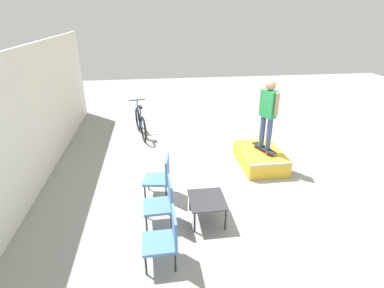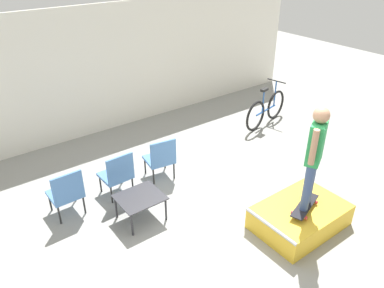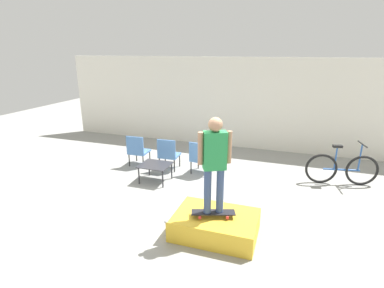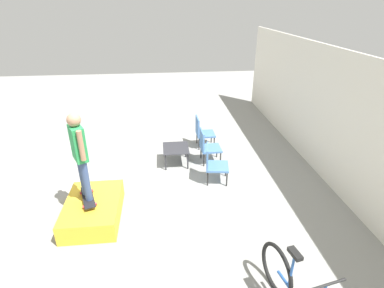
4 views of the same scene
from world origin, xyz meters
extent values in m
plane|color=gray|center=(0.00, 0.00, 0.00)|extent=(24.00, 24.00, 0.00)
cube|color=white|center=(0.00, 4.52, 1.50)|extent=(12.00, 0.06, 3.00)
cube|color=gold|center=(0.97, -0.74, 0.20)|extent=(1.50, 1.03, 0.39)
cylinder|color=#B7B7BC|center=(0.22, -0.74, 0.39)|extent=(0.05, 1.03, 0.05)
cube|color=black|center=(0.94, -0.81, 0.48)|extent=(0.79, 0.43, 0.02)
cylinder|color=red|center=(1.13, -0.62, 0.45)|extent=(0.06, 0.05, 0.05)
cylinder|color=red|center=(1.21, -0.84, 0.45)|extent=(0.06, 0.05, 0.05)
cylinder|color=red|center=(0.68, -0.77, 0.45)|extent=(0.06, 0.05, 0.05)
cylinder|color=red|center=(0.75, -0.99, 0.45)|extent=(0.06, 0.05, 0.05)
cylinder|color=#384C7A|center=(0.85, -0.86, 0.90)|extent=(0.13, 0.13, 0.82)
cylinder|color=#384C7A|center=(1.04, -0.76, 0.90)|extent=(0.13, 0.13, 0.82)
cube|color=#28934C|center=(0.94, -0.81, 1.63)|extent=(0.43, 0.35, 0.65)
cylinder|color=#A87A5B|center=(0.73, -0.92, 1.68)|extent=(0.09, 0.09, 0.55)
cylinder|color=#A87A5B|center=(1.16, -0.70, 1.68)|extent=(0.09, 0.09, 0.55)
sphere|color=#A87A5B|center=(0.94, -0.81, 2.07)|extent=(0.24, 0.24, 0.24)
cube|color=#2D2D33|center=(-1.05, 1.01, 0.45)|extent=(0.75, 0.66, 0.02)
cylinder|color=#2D2D33|center=(-1.37, 0.73, 0.22)|extent=(0.04, 0.04, 0.44)
cylinder|color=#2D2D33|center=(-0.73, 0.73, 0.22)|extent=(0.04, 0.04, 0.44)
cylinder|color=#2D2D33|center=(-1.37, 1.29, 0.22)|extent=(0.04, 0.04, 0.44)
cylinder|color=#2D2D33|center=(-0.73, 1.29, 0.22)|extent=(0.04, 0.04, 0.44)
cylinder|color=black|center=(-1.79, 2.15, 0.18)|extent=(0.03, 0.03, 0.37)
cylinder|color=black|center=(-2.23, 2.14, 0.18)|extent=(0.03, 0.03, 0.37)
cylinder|color=black|center=(-1.78, 1.71, 0.18)|extent=(0.03, 0.03, 0.37)
cylinder|color=black|center=(-2.22, 1.70, 0.18)|extent=(0.03, 0.03, 0.37)
cube|color=#4C7AB7|center=(-2.00, 1.92, 0.39)|extent=(0.53, 0.53, 0.05)
cube|color=#4C7AB7|center=(-2.00, 1.68, 0.66)|extent=(0.52, 0.05, 0.49)
cylinder|color=black|center=(-0.84, 2.15, 0.18)|extent=(0.03, 0.03, 0.37)
cylinder|color=black|center=(-1.28, 2.14, 0.18)|extent=(0.03, 0.03, 0.37)
cylinder|color=black|center=(-0.82, 1.71, 0.18)|extent=(0.03, 0.03, 0.37)
cylinder|color=black|center=(-1.26, 1.70, 0.18)|extent=(0.03, 0.03, 0.37)
cube|color=#4C7AB7|center=(-1.05, 1.92, 0.39)|extent=(0.54, 0.54, 0.05)
cube|color=#4C7AB7|center=(-1.04, 1.68, 0.66)|extent=(0.52, 0.06, 0.49)
cylinder|color=black|center=(0.15, 2.11, 0.18)|extent=(0.03, 0.03, 0.37)
cylinder|color=black|center=(-0.28, 2.17, 0.18)|extent=(0.03, 0.03, 0.37)
cylinder|color=black|center=(0.09, 1.67, 0.18)|extent=(0.03, 0.03, 0.37)
cylinder|color=black|center=(-0.35, 1.74, 0.18)|extent=(0.03, 0.03, 0.37)
cube|color=#4C7AB7|center=(-0.10, 1.92, 0.39)|extent=(0.59, 0.59, 0.05)
cube|color=#4C7AB7|center=(-0.14, 1.69, 0.66)|extent=(0.52, 0.12, 0.49)
torus|color=black|center=(3.84, 2.44, 0.39)|extent=(0.77, 0.21, 0.77)
torus|color=black|center=(2.91, 2.25, 0.39)|extent=(0.77, 0.21, 0.77)
cylinder|color=#2856A3|center=(3.38, 2.34, 0.39)|extent=(0.85, 0.22, 0.04)
cylinder|color=#2856A3|center=(3.21, 2.31, 0.67)|extent=(0.04, 0.04, 0.57)
cube|color=black|center=(3.21, 2.31, 0.99)|extent=(0.24, 0.14, 0.06)
cylinder|color=#2856A3|center=(3.75, 2.42, 0.72)|extent=(0.04, 0.04, 0.68)
cylinder|color=black|center=(3.75, 2.42, 1.06)|extent=(0.14, 0.52, 0.03)
camera|label=1|loc=(-5.61, 1.89, 3.66)|focal=28.00mm
camera|label=2|loc=(-3.35, -3.54, 4.26)|focal=35.00mm
camera|label=3|loc=(2.09, -5.34, 3.22)|focal=28.00mm
camera|label=4|loc=(5.88, 0.70, 3.92)|focal=28.00mm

